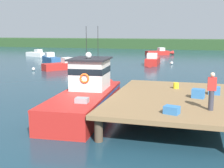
{
  "coord_description": "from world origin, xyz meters",
  "views": [
    {
      "loc": [
        5.88,
        -15.21,
        4.54
      ],
      "look_at": [
        1.2,
        1.53,
        1.4
      ],
      "focal_mm": 47.5,
      "sensor_mm": 36.0,
      "label": 1
    }
  ],
  "objects": [
    {
      "name": "moored_boat_off_the_point",
      "position": [
        -14.28,
        23.72,
        0.49
      ],
      "size": [
        4.77,
        4.79,
        1.43
      ],
      "color": "#285184",
      "rests_on": "ground"
    },
    {
      "name": "main_fishing_boat",
      "position": [
        0.16,
        0.1,
        1.01
      ],
      "size": [
        3.09,
        9.9,
        4.8
      ],
      "color": "red",
      "rests_on": "ground"
    },
    {
      "name": "mooring_buoy_inshore",
      "position": [
        -3.59,
        10.15,
        0.2
      ],
      "size": [
        0.4,
        0.4,
        0.4
      ],
      "primitive_type": "sphere",
      "color": "silver",
      "rests_on": "ground"
    },
    {
      "name": "dock",
      "position": [
        4.8,
        0.0,
        1.07
      ],
      "size": [
        6.0,
        9.0,
        1.2
      ],
      "color": "#4C3D2D",
      "rests_on": "ground"
    },
    {
      "name": "mooring_buoy_spare_mooring",
      "position": [
        2.9,
        25.54,
        0.2
      ],
      "size": [
        0.4,
        0.4,
        0.4
      ],
      "primitive_type": "sphere",
      "color": "silver",
      "rests_on": "ground"
    },
    {
      "name": "crate_single_far",
      "position": [
        5.08,
        -3.33,
        1.36
      ],
      "size": [
        0.7,
        0.59,
        0.32
      ],
      "primitive_type": "cube",
      "rotation": [
        0.0,
        0.0,
        -0.28
      ],
      "color": "#3370B2",
      "rests_on": "dock"
    },
    {
      "name": "mooring_buoy_outer",
      "position": [
        -11.93,
        14.88,
        0.19
      ],
      "size": [
        0.38,
        0.38,
        0.38
      ],
      "primitive_type": "sphere",
      "color": "silver",
      "rests_on": "ground"
    },
    {
      "name": "moored_boat_far_right",
      "position": [
        -20.97,
        31.66,
        0.45
      ],
      "size": [
        5.1,
        2.86,
        1.3
      ],
      "color": "white",
      "rests_on": "ground"
    },
    {
      "name": "far_shoreline",
      "position": [
        0.0,
        62.0,
        1.2
      ],
      "size": [
        120.0,
        8.0,
        2.4
      ],
      "primitive_type": "cube",
      "color": "#284723",
      "rests_on": "ground"
    },
    {
      "name": "crate_single_by_cleat",
      "position": [
        6.14,
        -0.05,
        1.43
      ],
      "size": [
        0.67,
        0.55,
        0.46
      ],
      "primitive_type": "cube",
      "rotation": [
        0.0,
        0.0,
        -0.2
      ],
      "color": "#3370B2",
      "rests_on": "dock"
    },
    {
      "name": "moored_boat_outer_mooring",
      "position": [
        -8.96,
        16.86,
        0.48
      ],
      "size": [
        4.31,
        4.97,
        1.4
      ],
      "color": "red",
      "rests_on": "ground"
    },
    {
      "name": "bait_bucket",
      "position": [
        4.91,
        2.2,
        1.37
      ],
      "size": [
        0.32,
        0.32,
        0.34
      ],
      "primitive_type": "cylinder",
      "color": "yellow",
      "rests_on": "dock"
    },
    {
      "name": "deckhand_by_the_boat",
      "position": [
        6.64,
        -2.32,
        2.06
      ],
      "size": [
        0.36,
        0.22,
        1.63
      ],
      "color": "#383842",
      "rests_on": "dock"
    },
    {
      "name": "moored_boat_near_channel",
      "position": [
        -0.59,
        40.94,
        0.48
      ],
      "size": [
        5.22,
        3.92,
        1.4
      ],
      "color": "red",
      "rests_on": "ground"
    },
    {
      "name": "crate_stack_near_edge",
      "position": [
        6.98,
        1.07,
        1.41
      ],
      "size": [
        0.64,
        0.49,
        0.42
      ],
      "primitive_type": "cube",
      "rotation": [
        0.0,
        0.0,
        -0.09
      ],
      "color": "#3370B2",
      "rests_on": "dock"
    },
    {
      "name": "moored_boat_mid_harbor",
      "position": [
        0.43,
        24.47,
        0.55
      ],
      "size": [
        1.75,
        6.3,
        1.59
      ],
      "color": "red",
      "rests_on": "ground"
    },
    {
      "name": "ground_plane",
      "position": [
        0.0,
        0.0,
        0.0
      ],
      "size": [
        200.0,
        200.0,
        0.0
      ],
      "primitive_type": "plane",
      "color": "#193847"
    }
  ]
}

